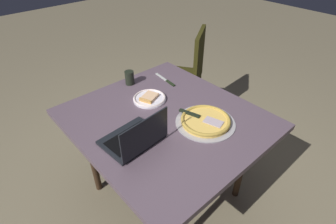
% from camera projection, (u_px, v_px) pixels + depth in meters
% --- Properties ---
extents(ground_plane, '(12.00, 12.00, 0.00)m').
position_uv_depth(ground_plane, '(166.00, 191.00, 2.13)').
color(ground_plane, '#7C7055').
extents(dining_table, '(1.18, 1.08, 0.75)m').
position_uv_depth(dining_table, '(166.00, 125.00, 1.72)').
color(dining_table, '#574652').
rests_on(dining_table, ground_plane).
extents(laptop, '(0.27, 0.34, 0.21)m').
position_uv_depth(laptop, '(135.00, 138.00, 1.46)').
color(laptop, black).
rests_on(laptop, dining_table).
extents(pizza_plate, '(0.23, 0.23, 0.04)m').
position_uv_depth(pizza_plate, '(149.00, 98.00, 1.83)').
color(pizza_plate, white).
rests_on(pizza_plate, dining_table).
extents(pizza_tray, '(0.37, 0.37, 0.04)m').
position_uv_depth(pizza_tray, '(205.00, 121.00, 1.63)').
color(pizza_tray, '#A19DA0').
rests_on(pizza_tray, dining_table).
extents(table_knife, '(0.25, 0.05, 0.01)m').
position_uv_depth(table_knife, '(167.00, 81.00, 2.05)').
color(table_knife, '#B8BFB6').
rests_on(table_knife, dining_table).
extents(drink_cup, '(0.07, 0.07, 0.10)m').
position_uv_depth(drink_cup, '(130.00, 78.00, 1.99)').
color(drink_cup, black).
rests_on(drink_cup, dining_table).
extents(chair_near, '(0.62, 0.62, 0.96)m').
position_uv_depth(chair_near, '(186.00, 72.00, 2.62)').
color(chair_near, '#2C290C').
rests_on(chair_near, ground_plane).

